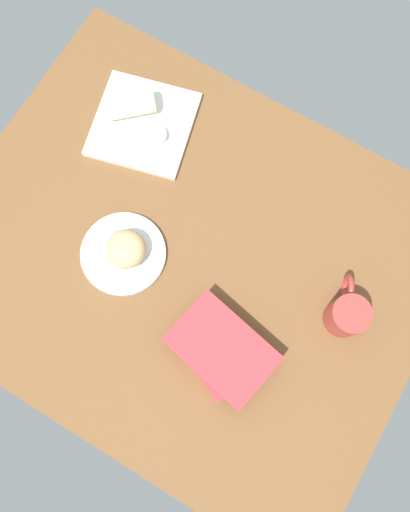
% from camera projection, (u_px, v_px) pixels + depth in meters
% --- Properties ---
extents(dining_table, '(1.10, 0.90, 0.04)m').
position_uv_depth(dining_table, '(188.00, 260.00, 1.22)').
color(dining_table, brown).
rests_on(dining_table, ground).
extents(round_plate, '(0.19, 0.19, 0.01)m').
position_uv_depth(round_plate, '(123.00, 254.00, 1.20)').
color(round_plate, white).
rests_on(round_plate, dining_table).
extents(scone_pastry, '(0.11, 0.11, 0.06)m').
position_uv_depth(scone_pastry, '(126.00, 249.00, 1.16)').
color(scone_pastry, tan).
rests_on(scone_pastry, round_plate).
extents(square_plate, '(0.28, 0.28, 0.02)m').
position_uv_depth(square_plate, '(143.00, 124.00, 1.28)').
color(square_plate, white).
rests_on(square_plate, dining_table).
extents(sauce_cup, '(0.05, 0.05, 0.02)m').
position_uv_depth(sauce_cup, '(156.00, 136.00, 1.25)').
color(sauce_cup, silver).
rests_on(sauce_cup, square_plate).
extents(breakfast_wrap, '(0.12, 0.12, 0.06)m').
position_uv_depth(breakfast_wrap, '(131.00, 105.00, 1.25)').
color(breakfast_wrap, beige).
rests_on(breakfast_wrap, square_plate).
extents(book_stack, '(0.24, 0.19, 0.06)m').
position_uv_depth(book_stack, '(219.00, 350.00, 1.13)').
color(book_stack, '#A53338').
rests_on(book_stack, dining_table).
extents(coffee_mug, '(0.09, 0.13, 0.09)m').
position_uv_depth(coffee_mug, '(347.00, 314.00, 1.13)').
color(coffee_mug, '#B23833').
rests_on(coffee_mug, dining_table).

